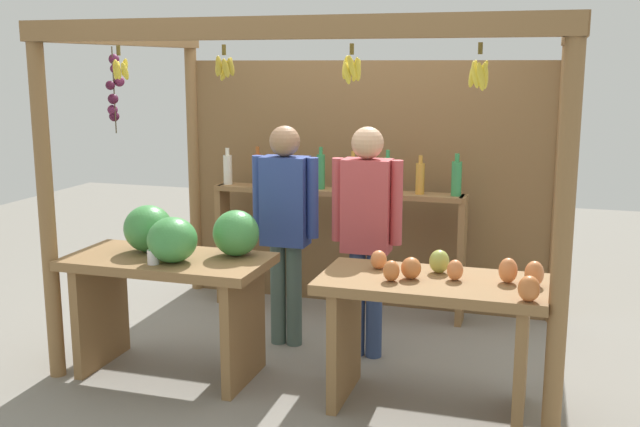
{
  "coord_description": "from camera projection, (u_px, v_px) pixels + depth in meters",
  "views": [
    {
      "loc": [
        1.45,
        -4.88,
        1.98
      ],
      "look_at": [
        0.0,
        -0.2,
        1.0
      ],
      "focal_mm": 42.31,
      "sensor_mm": 36.0,
      "label": 1
    }
  ],
  "objects": [
    {
      "name": "ground_plane",
      "position": [
        328.0,
        345.0,
        5.38
      ],
      "size": [
        12.0,
        12.0,
        0.0
      ],
      "primitive_type": "plane",
      "color": "gray",
      "rests_on": "ground"
    },
    {
      "name": "market_stall",
      "position": [
        346.0,
        155.0,
        5.55
      ],
      "size": [
        3.17,
        2.13,
        2.22
      ],
      "color": "olive",
      "rests_on": "ground"
    },
    {
      "name": "fruit_counter_left",
      "position": [
        175.0,
        265.0,
        4.78
      ],
      "size": [
        1.28,
        0.66,
        1.08
      ],
      "color": "olive",
      "rests_on": "ground"
    },
    {
      "name": "fruit_counter_right",
      "position": [
        434.0,
        312.0,
        4.31
      ],
      "size": [
        1.28,
        0.65,
        0.92
      ],
      "color": "olive",
      "rests_on": "ground"
    },
    {
      "name": "bottle_shelf_unit",
      "position": [
        337.0,
        213.0,
        5.97
      ],
      "size": [
        2.03,
        0.22,
        1.33
      ],
      "color": "olive",
      "rests_on": "ground"
    },
    {
      "name": "vendor_man",
      "position": [
        285.0,
        216.0,
        5.24
      ],
      "size": [
        0.48,
        0.21,
        1.56
      ],
      "rotation": [
        0.0,
        0.0,
        -0.02
      ],
      "color": "#4A6058",
      "rests_on": "ground"
    },
    {
      "name": "vendor_woman",
      "position": [
        367.0,
        222.0,
        5.02
      ],
      "size": [
        0.48,
        0.21,
        1.58
      ],
      "rotation": [
        0.0,
        0.0,
        0.09
      ],
      "color": "navy",
      "rests_on": "ground"
    }
  ]
}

